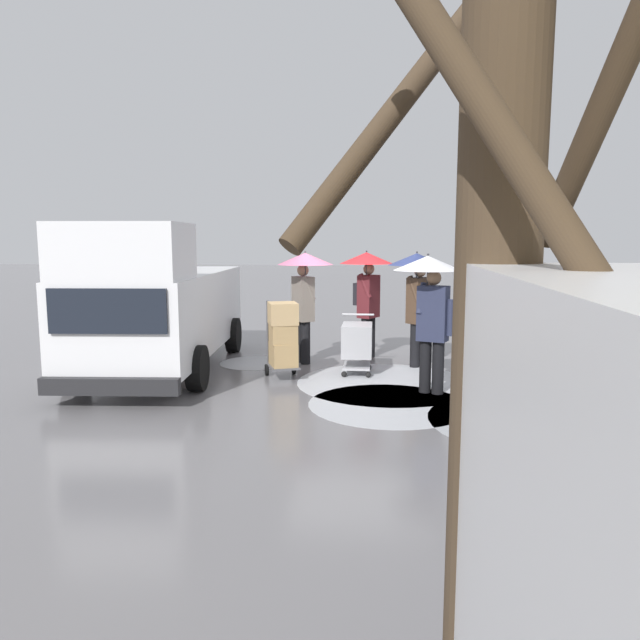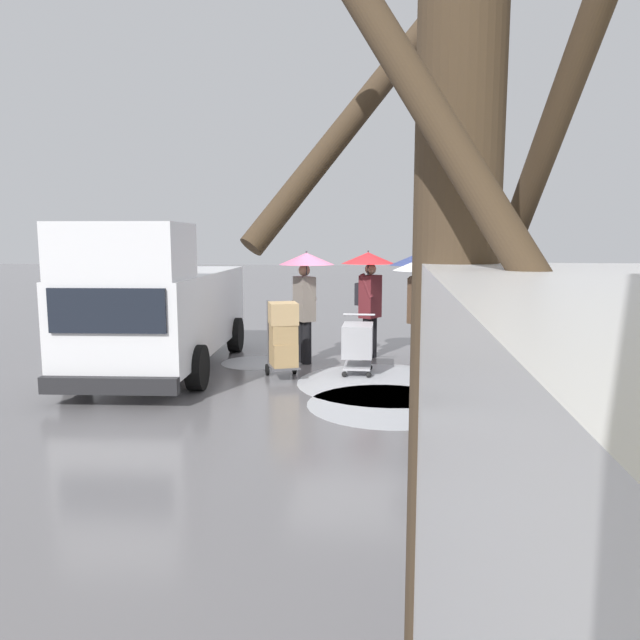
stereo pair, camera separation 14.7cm
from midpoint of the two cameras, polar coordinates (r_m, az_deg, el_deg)
ground_plane at (r=10.59m, az=4.27°, el=-5.02°), size 90.00×90.00×0.00m
slush_patch_near_cluster at (r=9.78m, az=6.92°, el=-6.11°), size 2.96×2.96×0.01m
slush_patch_under_van at (r=11.35m, az=-5.95°, el=-4.15°), size 1.31×1.31×0.01m
slush_patch_mid_street at (r=8.20m, az=21.21°, el=-9.34°), size 2.94×2.94×0.01m
slush_patch_far_side at (r=8.55m, az=7.09°, el=-8.16°), size 2.33×2.33×0.01m
cargo_van_parked_right at (r=10.81m, az=-14.89°, el=1.34°), size 2.40×5.43×2.60m
shopping_cart_vendor at (r=10.32m, az=4.10°, el=-2.15°), size 0.58×0.83×1.02m
hand_dolly_boxes at (r=9.91m, az=-3.17°, el=-1.47°), size 0.70×0.82×1.32m
pedestrian_pink_side at (r=11.03m, az=-1.03°, el=3.84°), size 1.04×1.04×2.15m
pedestrian_black_side at (r=9.01m, az=11.13°, el=2.72°), size 1.04×1.04×2.15m
pedestrian_white_side at (r=11.54m, az=5.13°, el=3.91°), size 1.04×1.04×2.15m
pedestrian_far_side at (r=10.86m, az=10.02°, el=3.66°), size 1.04×1.04×2.15m
bare_tree_far at (r=1.84m, az=14.45°, el=-14.31°), size 1.03×1.16×3.33m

